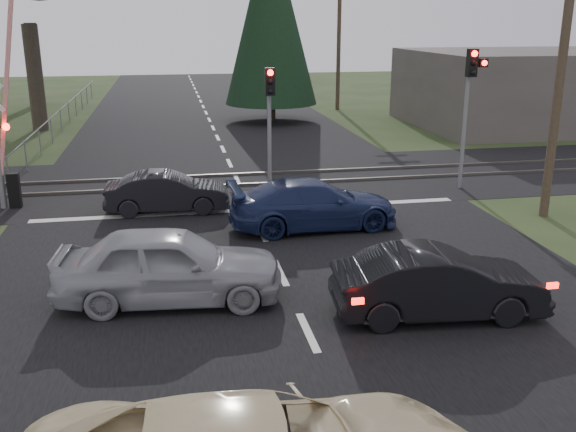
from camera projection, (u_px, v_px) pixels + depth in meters
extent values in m
plane|color=#25391A|center=(308.00, 333.00, 11.99)|extent=(120.00, 120.00, 0.00)
cube|color=black|center=(244.00, 195.00, 21.39)|extent=(14.00, 100.00, 0.01)
cube|color=black|center=(238.00, 181.00, 23.26)|extent=(120.00, 8.00, 0.01)
cube|color=silver|center=(251.00, 210.00, 19.69)|extent=(13.00, 0.35, 0.00)
cube|color=#59544C|center=(240.00, 185.00, 22.50)|extent=(120.00, 0.12, 0.10)
cube|color=#59544C|center=(235.00, 174.00, 24.00)|extent=(120.00, 0.12, 0.10)
sphere|color=#FF0C07|center=(6.00, 127.00, 19.06)|extent=(0.22, 0.22, 0.22)
cube|color=black|center=(14.00, 191.00, 19.78)|extent=(0.35, 0.25, 1.10)
cube|color=red|center=(7.00, 77.00, 18.80)|extent=(1.16, 0.10, 5.93)
cylinder|color=slate|center=(464.00, 133.00, 21.77)|extent=(0.14, 0.14, 3.80)
cube|color=black|center=(472.00, 63.00, 20.91)|extent=(0.32, 0.24, 0.90)
sphere|color=#FF0C07|center=(475.00, 54.00, 20.70)|extent=(0.20, 0.20, 0.20)
sphere|color=black|center=(474.00, 63.00, 20.79)|extent=(0.18, 0.18, 0.18)
sphere|color=black|center=(473.00, 73.00, 20.88)|extent=(0.18, 0.18, 0.18)
cube|color=black|center=(483.00, 63.00, 20.98)|extent=(0.28, 0.22, 0.28)
sphere|color=#FF0C07|center=(485.00, 63.00, 20.87)|extent=(0.18, 0.18, 0.18)
cylinder|color=slate|center=(270.00, 142.00, 21.85)|extent=(0.14, 0.14, 3.20)
cube|color=black|center=(270.00, 82.00, 21.07)|extent=(0.32, 0.24, 0.90)
sphere|color=#FF0C07|center=(270.00, 73.00, 20.86)|extent=(0.20, 0.20, 0.20)
sphere|color=black|center=(270.00, 82.00, 20.95)|extent=(0.18, 0.18, 0.18)
sphere|color=black|center=(271.00, 91.00, 21.04)|extent=(0.18, 0.18, 0.18)
cylinder|color=#4C3D2D|center=(562.00, 61.00, 17.80)|extent=(0.26, 0.26, 9.00)
cylinder|color=#4C3D2D|center=(339.00, 38.00, 40.35)|extent=(0.26, 0.26, 9.00)
cylinder|color=#4C3D2D|center=(274.00, 31.00, 63.84)|extent=(0.26, 0.26, 9.00)
cylinder|color=#473D33|center=(35.00, 78.00, 33.10)|extent=(0.80, 0.80, 5.40)
cylinder|color=#473D33|center=(35.00, 65.00, 43.09)|extent=(0.80, 0.80, 5.40)
cylinder|color=#473D33|center=(271.00, 103.00, 36.74)|extent=(0.50, 0.50, 2.00)
cone|color=black|center=(270.00, 12.00, 35.27)|extent=(5.20, 5.20, 10.00)
cube|color=#59514C|center=(543.00, 88.00, 35.24)|extent=(14.00, 10.00, 4.00)
imported|color=black|center=(438.00, 284.00, 12.50)|extent=(4.22, 1.77, 1.36)
imported|color=gray|center=(169.00, 265.00, 13.13)|extent=(4.77, 2.28, 1.57)
imported|color=#182249|center=(314.00, 204.00, 17.84)|extent=(4.78, 2.11, 1.37)
imported|color=black|center=(167.00, 192.00, 19.36)|extent=(3.73, 1.44, 1.21)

